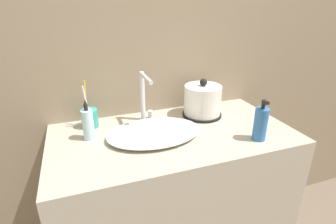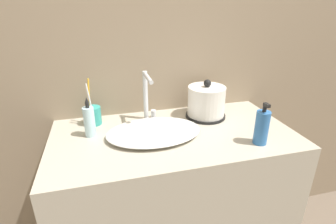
# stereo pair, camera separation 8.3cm
# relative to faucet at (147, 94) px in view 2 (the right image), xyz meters

# --- Properties ---
(wall_back) EXTENTS (6.00, 0.04, 2.60)m
(wall_back) POSITION_rel_faucet_xyz_m (0.08, 0.13, 0.36)
(wall_back) COLOR gray
(wall_back) RESTS_ON ground_plane
(vanity_counter) EXTENTS (1.02, 0.53, 0.81)m
(vanity_counter) POSITION_rel_faucet_xyz_m (0.08, -0.16, -0.53)
(vanity_counter) COLOR #B7AD99
(vanity_counter) RESTS_ON ground_plane
(sink_basin) EXTENTS (0.39, 0.27, 0.04)m
(sink_basin) POSITION_rel_faucet_xyz_m (-0.00, -0.15, -0.11)
(sink_basin) COLOR white
(sink_basin) RESTS_ON vanity_counter
(faucet) EXTENTS (0.06, 0.16, 0.23)m
(faucet) POSITION_rel_faucet_xyz_m (0.00, 0.00, 0.00)
(faucet) COLOR silver
(faucet) RESTS_ON vanity_counter
(electric_kettle) EXTENTS (0.19, 0.19, 0.19)m
(electric_kettle) POSITION_rel_faucet_xyz_m (0.28, -0.03, -0.06)
(electric_kettle) COLOR black
(electric_kettle) RESTS_ON vanity_counter
(toothbrush_cup) EXTENTS (0.07, 0.07, 0.21)m
(toothbrush_cup) POSITION_rel_faucet_xyz_m (-0.25, 0.02, -0.09)
(toothbrush_cup) COLOR teal
(toothbrush_cup) RESTS_ON vanity_counter
(lotion_bottle) EXTENTS (0.05, 0.05, 0.17)m
(lotion_bottle) POSITION_rel_faucet_xyz_m (0.38, -0.32, -0.06)
(lotion_bottle) COLOR #3370B7
(lotion_bottle) RESTS_ON vanity_counter
(shampoo_bottle) EXTENTS (0.04, 0.04, 0.17)m
(shampoo_bottle) POSITION_rel_faucet_xyz_m (-0.26, -0.09, -0.06)
(shampoo_bottle) COLOR silver
(shampoo_bottle) RESTS_ON vanity_counter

